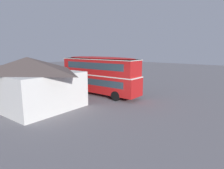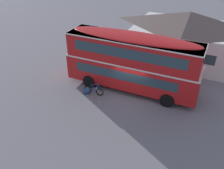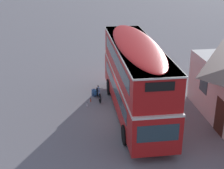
# 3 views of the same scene
# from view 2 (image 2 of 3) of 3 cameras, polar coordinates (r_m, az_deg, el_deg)

# --- Properties ---
(ground_plane) EXTENTS (120.00, 120.00, 0.00)m
(ground_plane) POSITION_cam_2_polar(r_m,az_deg,el_deg) (20.05, 4.33, -2.39)
(ground_plane) COLOR slate
(double_decker_bus) EXTENTS (10.88, 2.90, 4.79)m
(double_decker_bus) POSITION_cam_2_polar(r_m,az_deg,el_deg) (19.51, 4.73, 5.58)
(double_decker_bus) COLOR black
(double_decker_bus) RESTS_ON ground
(touring_bicycle) EXTENTS (1.74, 0.57, 1.06)m
(touring_bicycle) POSITION_cam_2_polar(r_m,az_deg,el_deg) (19.90, -4.48, -1.39)
(touring_bicycle) COLOR black
(touring_bicycle) RESTS_ON ground
(backpack_on_ground) EXTENTS (0.39, 0.36, 0.54)m
(backpack_on_ground) POSITION_cam_2_polar(r_m,az_deg,el_deg) (20.04, -6.27, -1.55)
(backpack_on_ground) COLOR #2D4C7A
(backpack_on_ground) RESTS_ON ground
(water_bottle_clear_plastic) EXTENTS (0.08, 0.08, 0.24)m
(water_bottle_clear_plastic) POSITION_cam_2_polar(r_m,az_deg,el_deg) (19.04, -2.97, -4.01)
(water_bottle_clear_plastic) COLOR silver
(water_bottle_clear_plastic) RESTS_ON ground
(water_bottle_red_squeeze) EXTENTS (0.07, 0.07, 0.26)m
(water_bottle_red_squeeze) POSITION_cam_2_polar(r_m,az_deg,el_deg) (19.51, -4.38, -3.04)
(water_bottle_red_squeeze) COLOR #D84C33
(water_bottle_red_squeeze) RESTS_ON ground
(pub_building) EXTENTS (10.78, 7.62, 4.91)m
(pub_building) POSITION_cam_2_polar(r_m,az_deg,el_deg) (25.90, 17.07, 10.75)
(pub_building) COLOR silver
(pub_building) RESTS_ON ground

